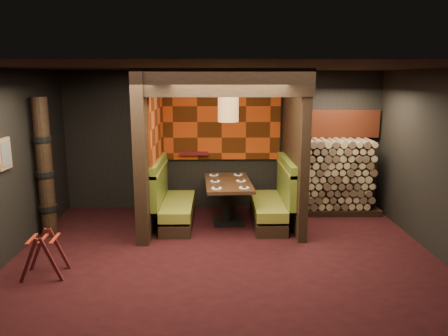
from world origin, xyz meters
TOP-DOWN VIEW (x-y plane):
  - floor at (0.00, 0.00)m, footprint 6.50×5.50m
  - ceiling at (0.00, 0.00)m, footprint 6.50×5.50m
  - wall_back at (0.00, 2.76)m, footprint 6.50×0.02m
  - wall_front at (0.00, -2.76)m, footprint 6.50×0.02m
  - wall_right at (3.26, 0.00)m, footprint 0.02×5.50m
  - partition_left at (-1.35, 1.65)m, footprint 0.20×2.20m
  - partition_right at (1.30, 1.70)m, footprint 0.15×2.10m
  - header_beam at (-0.02, 0.70)m, footprint 2.85×0.18m
  - tapa_back_panel at (-0.02, 2.71)m, footprint 2.40×0.06m
  - tapa_side_panel at (-1.23, 1.82)m, footprint 0.04×1.85m
  - lacquer_shelf at (-0.60, 2.65)m, footprint 0.60×0.12m
  - booth_bench_left at (-0.96, 1.65)m, footprint 0.68×1.60m
  - booth_bench_right at (0.93, 1.65)m, footprint 0.68×1.60m
  - dining_table at (0.08, 1.71)m, footprint 0.91×1.58m
  - place_settings at (0.08, 1.71)m, footprint 0.72×1.26m
  - pendant_lamp at (0.08, 1.66)m, footprint 0.37×0.37m
  - framed_picture at (-3.22, 0.10)m, footprint 0.05×0.36m
  - luggage_rack at (-2.52, -0.49)m, footprint 0.63×0.46m
  - totem_column at (-3.05, 1.10)m, footprint 0.31×0.31m
  - firewood_stack at (2.29, 2.35)m, footprint 1.73×0.70m
  - mosaic_header at (2.29, 2.68)m, footprint 1.83×0.10m
  - bay_front_post at (1.39, 1.96)m, footprint 0.08×0.08m

SIDE VIEW (x-z plane):
  - floor at x=0.00m, z-range -0.02..0.00m
  - luggage_rack at x=-2.52m, z-range 0.00..0.66m
  - booth_bench_left at x=-0.96m, z-range -0.17..0.97m
  - booth_bench_right at x=0.93m, z-range -0.17..0.97m
  - dining_table at x=0.08m, z-range 0.17..0.98m
  - firewood_stack at x=2.29m, z-range 0.00..1.50m
  - place_settings at x=0.08m, z-range 0.81..0.84m
  - lacquer_shelf at x=-0.60m, z-range 1.15..1.21m
  - totem_column at x=-3.05m, z-range -0.01..2.39m
  - wall_back at x=0.00m, z-range 0.00..2.85m
  - wall_front at x=0.00m, z-range 0.00..2.85m
  - wall_right at x=3.26m, z-range 0.00..2.85m
  - partition_left at x=-1.35m, z-range 0.00..2.85m
  - partition_right at x=1.30m, z-range 0.00..2.85m
  - bay_front_post at x=1.39m, z-range 0.00..2.85m
  - framed_picture at x=-3.22m, z-range 1.39..1.85m
  - mosaic_header at x=2.29m, z-range 1.50..2.06m
  - tapa_back_panel at x=-0.02m, z-range 1.04..2.60m
  - tapa_side_panel at x=-1.23m, z-range 1.12..2.58m
  - pendant_lamp at x=0.08m, z-range 1.69..2.61m
  - header_beam at x=-0.02m, z-range 2.41..2.85m
  - ceiling at x=0.00m, z-range 2.85..2.87m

